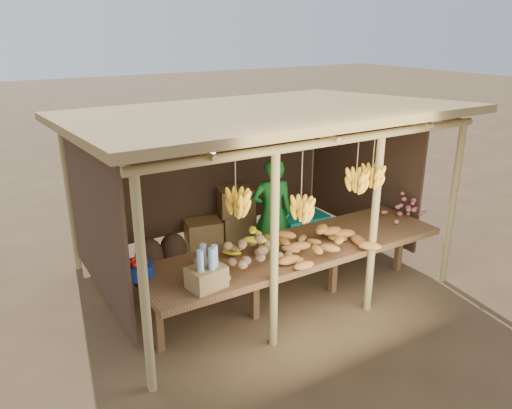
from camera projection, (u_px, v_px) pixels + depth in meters
ground at (256, 274)px, 7.07m from camera, size 60.00×60.00×0.00m
stall_structure at (256, 143)px, 6.36m from camera, size 4.70×3.50×2.43m
counter at (297, 251)px, 6.06m from camera, size 3.90×1.05×0.80m
potato_heap at (245, 250)px, 5.52m from camera, size 1.21×0.98×0.37m
sweet_potato_heap at (322, 237)px, 5.86m from camera, size 1.26×0.92×0.36m
onion_heap at (406, 204)px, 6.94m from camera, size 0.78×0.60×0.35m
banana_pile at (253, 239)px, 5.80m from camera, size 0.78×0.61×0.35m
tomato_basin at (136, 269)px, 5.32m from camera, size 0.37×0.37×0.19m
bottle_box at (206, 272)px, 5.04m from camera, size 0.40×0.34×0.46m
vendor at (272, 213)px, 7.11m from camera, size 0.69×0.58×1.60m
tarp_crate at (300, 232)px, 7.62m from camera, size 0.74×0.65×0.84m
carton_stack at (225, 220)px, 7.98m from camera, size 1.21×0.53×0.86m
burlap_sacks at (161, 251)px, 7.23m from camera, size 0.79×0.41×0.56m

